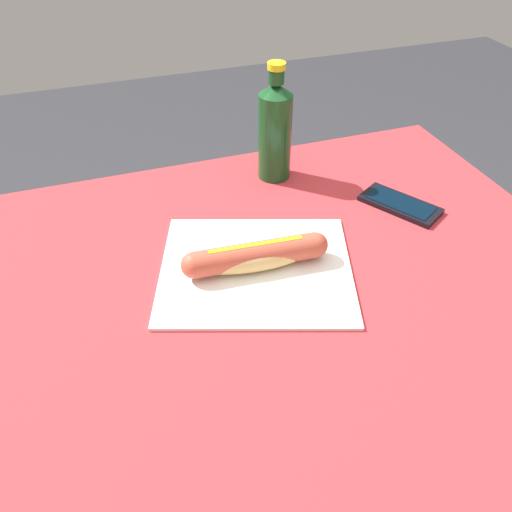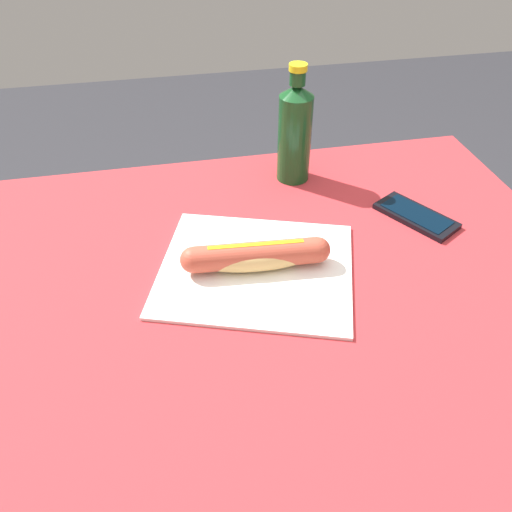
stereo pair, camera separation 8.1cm
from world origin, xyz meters
name	(u,v)px [view 1 (the left image)]	position (x,y,z in m)	size (l,w,h in m)	color
ground_plane	(272,505)	(0.00, 0.00, 0.00)	(6.00, 6.00, 0.00)	#2D2D33
dining_table	(279,347)	(0.00, 0.00, 0.61)	(1.04, 0.84, 0.76)	brown
paper_wrapper	(256,269)	(-0.03, 0.05, 0.77)	(0.31, 0.26, 0.01)	white
hot_dog	(256,256)	(-0.03, 0.05, 0.80)	(0.24, 0.06, 0.05)	#DBB26B
cell_phone	(400,204)	(0.29, 0.13, 0.77)	(0.13, 0.16, 0.01)	black
soda_bottle	(275,130)	(0.10, 0.31, 0.87)	(0.07, 0.07, 0.23)	#14471E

